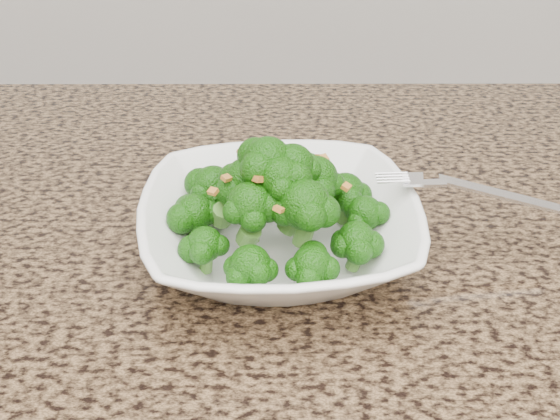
{
  "coord_description": "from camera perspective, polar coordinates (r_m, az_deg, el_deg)",
  "views": [
    {
      "loc": [
        0.12,
        -0.11,
        1.27
      ],
      "look_at": [
        0.12,
        0.4,
        0.95
      ],
      "focal_mm": 45.0,
      "sensor_mm": 36.0,
      "label": 1
    }
  ],
  "objects": [
    {
      "name": "fork",
      "position": [
        0.63,
        12.76,
        2.12
      ],
      "size": [
        0.18,
        0.05,
        0.01
      ],
      "primitive_type": null,
      "rotation": [
        0.0,
        0.0,
        -0.13
      ],
      "color": "silver",
      "rests_on": "bowl"
    },
    {
      "name": "garlic_topping",
      "position": [
        0.56,
        0.0,
        7.32
      ],
      "size": [
        0.13,
        0.13,
        0.01
      ],
      "primitive_type": null,
      "color": "#C27D2F",
      "rests_on": "broccoli_pile"
    },
    {
      "name": "broccoli_pile",
      "position": [
        0.58,
        0.0,
        3.82
      ],
      "size": [
        0.21,
        0.21,
        0.07
      ],
      "primitive_type": null,
      "color": "#18590A",
      "rests_on": "bowl"
    },
    {
      "name": "bowl",
      "position": [
        0.61,
        -0.0,
        -1.6
      ],
      "size": [
        0.26,
        0.26,
        0.06
      ],
      "primitive_type": "imported",
      "rotation": [
        0.0,
        0.0,
        0.08
      ],
      "color": "white",
      "rests_on": "granite_counter"
    },
    {
      "name": "granite_counter",
      "position": [
        0.57,
        -12.31,
        -11.05
      ],
      "size": [
        1.64,
        1.04,
        0.03
      ],
      "primitive_type": "cube",
      "color": "brown",
      "rests_on": "cabinet"
    }
  ]
}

